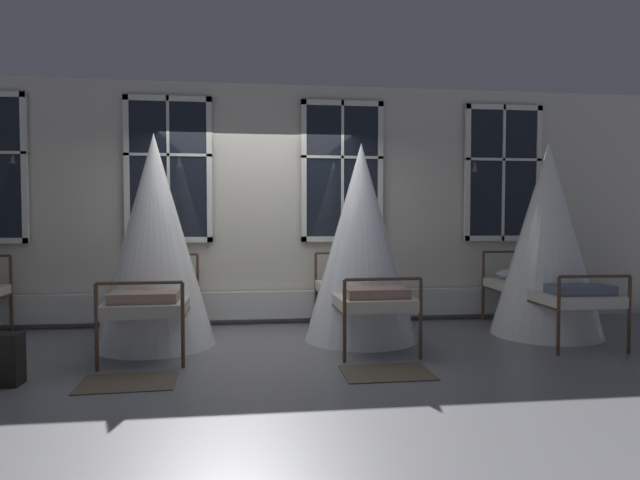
% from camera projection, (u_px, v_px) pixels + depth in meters
% --- Properties ---
extents(ground, '(21.02, 21.02, 0.00)m').
position_uv_depth(ground, '(259.00, 344.00, 6.06)').
color(ground, slate).
extents(back_wall_with_windows, '(11.51, 0.10, 3.15)m').
position_uv_depth(back_wall_with_windows, '(257.00, 204.00, 7.23)').
color(back_wall_with_windows, beige).
rests_on(back_wall_with_windows, ground).
extents(window_bank, '(7.87, 0.10, 2.88)m').
position_uv_depth(window_bank, '(257.00, 239.00, 7.13)').
color(window_bank, black).
rests_on(window_bank, ground).
extents(cot_second, '(1.29, 1.98, 2.32)m').
position_uv_depth(cot_second, '(155.00, 243.00, 5.94)').
color(cot_second, '#4C3323').
rests_on(cot_second, ground).
extents(cot_third, '(1.29, 1.98, 2.25)m').
position_uv_depth(cot_third, '(361.00, 245.00, 6.25)').
color(cot_third, '#4C3323').
rests_on(cot_third, ground).
extents(cot_fourth, '(1.29, 1.98, 2.30)m').
position_uv_depth(cot_fourth, '(547.00, 242.00, 6.50)').
color(cot_fourth, '#4C3323').
rests_on(cot_fourth, ground).
extents(rug_second, '(0.82, 0.59, 0.01)m').
position_uv_depth(rug_second, '(128.00, 382.00, 4.63)').
color(rug_second, brown).
rests_on(rug_second, ground).
extents(rug_third, '(0.81, 0.57, 0.01)m').
position_uv_depth(rug_third, '(387.00, 373.00, 4.91)').
color(rug_third, brown).
rests_on(rug_third, ground).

